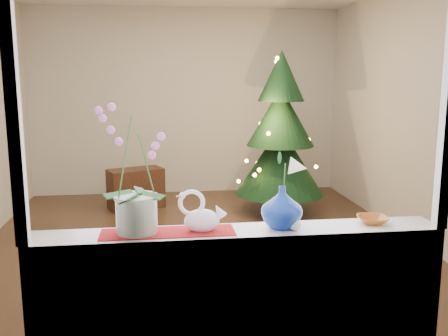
{
  "coord_description": "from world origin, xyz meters",
  "views": [
    {
      "loc": [
        -0.42,
        -4.89,
        1.73
      ],
      "look_at": [
        0.05,
        -1.4,
        1.08
      ],
      "focal_mm": 40.0,
      "sensor_mm": 36.0,
      "label": 1
    }
  ],
  "objects_px": {
    "swan": "(202,212)",
    "side_table": "(136,188)",
    "blue_vase": "(282,204)",
    "amber_dish": "(372,220)",
    "paperweight": "(295,224)",
    "xmas_tree": "(280,133)",
    "orchid_pot": "(135,170)"
  },
  "relations": [
    {
      "from": "amber_dish",
      "to": "side_table",
      "type": "relative_size",
      "value": 0.2
    },
    {
      "from": "swan",
      "to": "side_table",
      "type": "xyz_separation_m",
      "value": [
        -0.53,
        4.01,
        -0.77
      ]
    },
    {
      "from": "paperweight",
      "to": "xmas_tree",
      "type": "relative_size",
      "value": 0.03
    },
    {
      "from": "amber_dish",
      "to": "side_table",
      "type": "bearing_deg",
      "value": 110.4
    },
    {
      "from": "blue_vase",
      "to": "xmas_tree",
      "type": "bearing_deg",
      "value": 76.26
    },
    {
      "from": "orchid_pot",
      "to": "side_table",
      "type": "height_order",
      "value": "orchid_pot"
    },
    {
      "from": "xmas_tree",
      "to": "paperweight",
      "type": "bearing_deg",
      "value": -102.66
    },
    {
      "from": "side_table",
      "to": "xmas_tree",
      "type": "bearing_deg",
      "value": -35.09
    },
    {
      "from": "blue_vase",
      "to": "paperweight",
      "type": "relative_size",
      "value": 3.94
    },
    {
      "from": "side_table",
      "to": "orchid_pot",
      "type": "bearing_deg",
      "value": -109.25
    },
    {
      "from": "orchid_pot",
      "to": "paperweight",
      "type": "distance_m",
      "value": 0.89
    },
    {
      "from": "blue_vase",
      "to": "amber_dish",
      "type": "relative_size",
      "value": 1.86
    },
    {
      "from": "amber_dish",
      "to": "side_table",
      "type": "height_order",
      "value": "amber_dish"
    },
    {
      "from": "blue_vase",
      "to": "paperweight",
      "type": "distance_m",
      "value": 0.13
    },
    {
      "from": "blue_vase",
      "to": "xmas_tree",
      "type": "relative_size",
      "value": 0.13
    },
    {
      "from": "swan",
      "to": "xmas_tree",
      "type": "relative_size",
      "value": 0.12
    },
    {
      "from": "orchid_pot",
      "to": "side_table",
      "type": "bearing_deg",
      "value": 92.75
    },
    {
      "from": "orchid_pot",
      "to": "amber_dish",
      "type": "distance_m",
      "value": 1.33
    },
    {
      "from": "blue_vase",
      "to": "amber_dish",
      "type": "height_order",
      "value": "blue_vase"
    },
    {
      "from": "orchid_pot",
      "to": "blue_vase",
      "type": "bearing_deg",
      "value": 0.06
    },
    {
      "from": "blue_vase",
      "to": "amber_dish",
      "type": "xyz_separation_m",
      "value": [
        0.52,
        0.01,
        -0.11
      ]
    },
    {
      "from": "blue_vase",
      "to": "xmas_tree",
      "type": "distance_m",
      "value": 3.68
    },
    {
      "from": "blue_vase",
      "to": "side_table",
      "type": "relative_size",
      "value": 0.38
    },
    {
      "from": "swan",
      "to": "orchid_pot",
      "type": "bearing_deg",
      "value": -175.14
    },
    {
      "from": "xmas_tree",
      "to": "side_table",
      "type": "bearing_deg",
      "value": 166.92
    },
    {
      "from": "amber_dish",
      "to": "xmas_tree",
      "type": "relative_size",
      "value": 0.07
    },
    {
      "from": "orchid_pot",
      "to": "xmas_tree",
      "type": "height_order",
      "value": "xmas_tree"
    },
    {
      "from": "xmas_tree",
      "to": "side_table",
      "type": "height_order",
      "value": "xmas_tree"
    },
    {
      "from": "swan",
      "to": "side_table",
      "type": "bearing_deg",
      "value": 104.33
    },
    {
      "from": "paperweight",
      "to": "xmas_tree",
      "type": "xyz_separation_m",
      "value": [
        0.82,
        3.63,
        0.07
      ]
    },
    {
      "from": "orchid_pot",
      "to": "swan",
      "type": "relative_size",
      "value": 2.66
    },
    {
      "from": "swan",
      "to": "blue_vase",
      "type": "bearing_deg",
      "value": 8.4
    }
  ]
}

